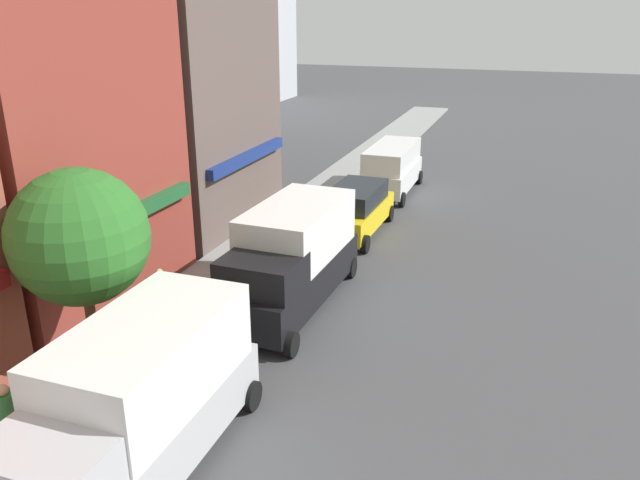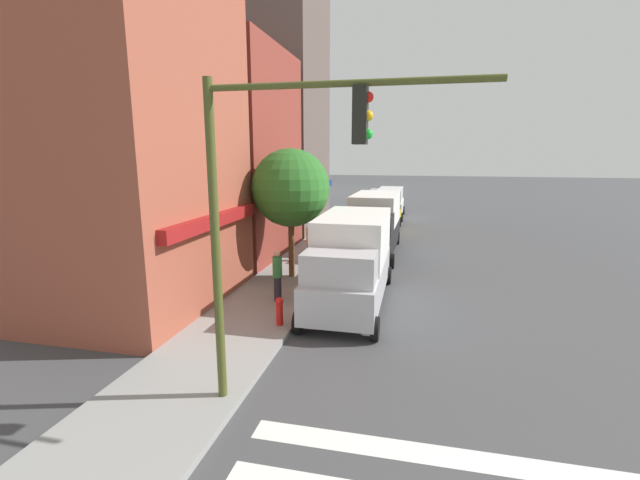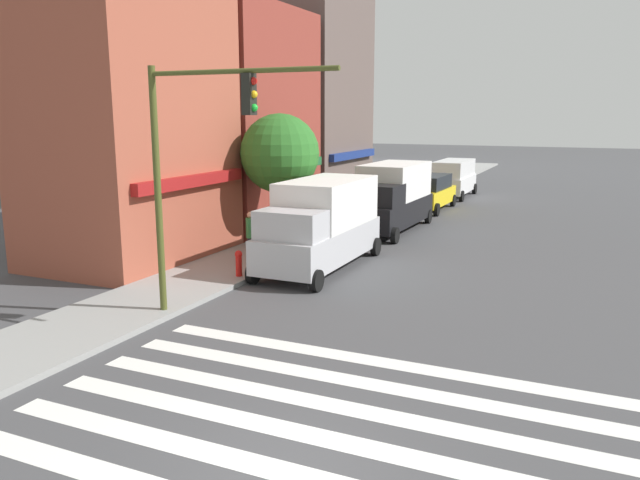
% 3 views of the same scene
% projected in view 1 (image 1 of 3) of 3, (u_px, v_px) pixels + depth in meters
% --- Properties ---
extents(storefront_row, '(22.40, 5.30, 15.85)m').
position_uv_depth(storefront_row, '(66.00, 83.00, 18.30)').
color(storefront_row, '#9E4C38').
rests_on(storefront_row, ground_plane).
extents(box_truck_silver, '(6.20, 2.42, 3.04)m').
position_uv_depth(box_truck_silver, '(135.00, 404.00, 11.57)').
color(box_truck_silver, '#B7B7BC').
rests_on(box_truck_silver, ground_plane).
extents(box_truck_black, '(6.26, 2.42, 3.04)m').
position_uv_depth(box_truck_black, '(291.00, 256.00, 18.45)').
color(box_truck_black, black).
rests_on(box_truck_black, ground_plane).
extents(suv_yellow, '(4.75, 2.12, 1.94)m').
position_uv_depth(suv_yellow, '(356.00, 209.00, 24.68)').
color(suv_yellow, yellow).
rests_on(suv_yellow, ground_plane).
extents(van_white, '(5.00, 2.22, 2.34)m').
position_uv_depth(van_white, '(392.00, 167.00, 30.05)').
color(van_white, white).
rests_on(van_white, ground_plane).
extents(pedestrian_green_top, '(0.32, 0.32, 1.77)m').
position_uv_depth(pedestrian_green_top, '(9.00, 423.00, 11.87)').
color(pedestrian_green_top, '#23232D').
rests_on(pedestrian_green_top, sidewalk_left).
extents(pedestrian_orange_vest, '(0.32, 0.32, 1.77)m').
position_uv_depth(pedestrian_orange_vest, '(162.00, 297.00, 17.02)').
color(pedestrian_orange_vest, '#23232D').
rests_on(pedestrian_orange_vest, sidewalk_left).
extents(street_tree, '(3.08, 3.08, 5.15)m').
position_uv_depth(street_tree, '(80.00, 237.00, 13.73)').
color(street_tree, brown).
rests_on(street_tree, sidewalk_left).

